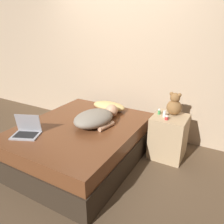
# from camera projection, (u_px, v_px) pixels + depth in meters

# --- Properties ---
(ground_plane) EXTENTS (12.00, 12.00, 0.00)m
(ground_plane) POSITION_uv_depth(u_px,v_px,m) (82.00, 158.00, 3.06)
(ground_plane) COLOR brown
(wall_back) EXTENTS (8.00, 0.06, 2.60)m
(wall_back) POSITION_uv_depth(u_px,v_px,m) (122.00, 54.00, 3.54)
(wall_back) COLOR tan
(wall_back) RESTS_ON ground_plane
(bed) EXTENTS (1.46, 1.81, 0.50)m
(bed) POSITION_uv_depth(u_px,v_px,m) (81.00, 142.00, 2.97)
(bed) COLOR #2D2319
(bed) RESTS_ON ground_plane
(nightstand) EXTENTS (0.45, 0.45, 0.60)m
(nightstand) POSITION_uv_depth(u_px,v_px,m) (168.00, 137.00, 3.01)
(nightstand) COLOR tan
(nightstand) RESTS_ON ground_plane
(pillow) EXTENTS (0.53, 0.26, 0.13)m
(pillow) POSITION_uv_depth(u_px,v_px,m) (109.00, 106.00, 3.37)
(pillow) COLOR tan
(pillow) RESTS_ON bed
(person_lying) EXTENTS (0.52, 0.78, 0.20)m
(person_lying) POSITION_uv_depth(u_px,v_px,m) (96.00, 118.00, 2.88)
(person_lying) COLOR gray
(person_lying) RESTS_ON bed
(laptop) EXTENTS (0.38, 0.34, 0.24)m
(laptop) POSITION_uv_depth(u_px,v_px,m) (27.00, 131.00, 2.61)
(laptop) COLOR #9E9EA3
(laptop) RESTS_ON bed
(teddy_bear) EXTENTS (0.20, 0.20, 0.31)m
(teddy_bear) POSITION_uv_depth(u_px,v_px,m) (174.00, 105.00, 2.92)
(teddy_bear) COLOR brown
(teddy_bear) RESTS_ON nightstand
(bottle_green) EXTENTS (0.04, 0.04, 0.08)m
(bottle_green) POSITION_uv_depth(u_px,v_px,m) (159.00, 112.00, 2.96)
(bottle_green) COLOR #3D8E4C
(bottle_green) RESTS_ON nightstand
(bottle_red) EXTENTS (0.05, 0.05, 0.06)m
(bottle_red) POSITION_uv_depth(u_px,v_px,m) (167.00, 118.00, 2.79)
(bottle_red) COLOR #B72D2D
(bottle_red) RESTS_ON nightstand
(bottle_white) EXTENTS (0.04, 0.04, 0.09)m
(bottle_white) POSITION_uv_depth(u_px,v_px,m) (165.00, 114.00, 2.87)
(bottle_white) COLOR white
(bottle_white) RESTS_ON nightstand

